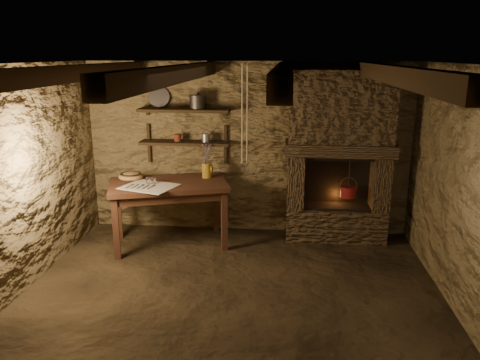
# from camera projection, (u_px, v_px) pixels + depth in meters

# --- Properties ---
(floor) EXTENTS (4.50, 4.50, 0.00)m
(floor) POSITION_uv_depth(u_px,v_px,m) (231.00, 296.00, 4.96)
(floor) COLOR black
(floor) RESTS_ON ground
(back_wall) EXTENTS (4.50, 0.04, 2.40)m
(back_wall) POSITION_uv_depth(u_px,v_px,m) (247.00, 149.00, 6.57)
(back_wall) COLOR brown
(back_wall) RESTS_ON floor
(front_wall) EXTENTS (4.50, 0.04, 2.40)m
(front_wall) POSITION_uv_depth(u_px,v_px,m) (190.00, 283.00, 2.73)
(front_wall) COLOR brown
(front_wall) RESTS_ON floor
(left_wall) EXTENTS (0.04, 4.00, 2.40)m
(left_wall) POSITION_uv_depth(u_px,v_px,m) (16.00, 182.00, 4.86)
(left_wall) COLOR brown
(left_wall) RESTS_ON floor
(right_wall) EXTENTS (0.04, 4.00, 2.40)m
(right_wall) POSITION_uv_depth(u_px,v_px,m) (465.00, 195.00, 4.44)
(right_wall) COLOR brown
(right_wall) RESTS_ON floor
(ceiling) EXTENTS (4.50, 4.00, 0.04)m
(ceiling) POSITION_uv_depth(u_px,v_px,m) (229.00, 64.00, 4.34)
(ceiling) COLOR black
(ceiling) RESTS_ON back_wall
(beam_far_left) EXTENTS (0.14, 3.95, 0.16)m
(beam_far_left) POSITION_uv_depth(u_px,v_px,m) (75.00, 73.00, 4.50)
(beam_far_left) COLOR black
(beam_far_left) RESTS_ON ceiling
(beam_mid_left) EXTENTS (0.14, 3.95, 0.16)m
(beam_mid_left) POSITION_uv_depth(u_px,v_px,m) (177.00, 74.00, 4.41)
(beam_mid_left) COLOR black
(beam_mid_left) RESTS_ON ceiling
(beam_mid_right) EXTENTS (0.14, 3.95, 0.16)m
(beam_mid_right) POSITION_uv_depth(u_px,v_px,m) (283.00, 74.00, 4.31)
(beam_mid_right) COLOR black
(beam_mid_right) RESTS_ON ceiling
(beam_far_right) EXTENTS (0.14, 3.95, 0.16)m
(beam_far_right) POSITION_uv_depth(u_px,v_px,m) (394.00, 75.00, 4.22)
(beam_far_right) COLOR black
(beam_far_right) RESTS_ON ceiling
(shelf_lower) EXTENTS (1.25, 0.30, 0.04)m
(shelf_lower) POSITION_uv_depth(u_px,v_px,m) (185.00, 143.00, 6.47)
(shelf_lower) COLOR black
(shelf_lower) RESTS_ON back_wall
(shelf_upper) EXTENTS (1.25, 0.30, 0.04)m
(shelf_upper) POSITION_uv_depth(u_px,v_px,m) (184.00, 110.00, 6.35)
(shelf_upper) COLOR black
(shelf_upper) RESTS_ON back_wall
(hearth) EXTENTS (1.43, 0.51, 2.30)m
(hearth) POSITION_uv_depth(u_px,v_px,m) (339.00, 152.00, 6.22)
(hearth) COLOR #3D2E1E
(hearth) RESTS_ON floor
(work_table) EXTENTS (1.70, 1.27, 0.86)m
(work_table) POSITION_uv_depth(u_px,v_px,m) (170.00, 211.00, 6.23)
(work_table) COLOR #381F13
(work_table) RESTS_ON floor
(linen_cloth) EXTENTS (0.77, 0.70, 0.01)m
(linen_cloth) POSITION_uv_depth(u_px,v_px,m) (149.00, 186.00, 5.91)
(linen_cloth) COLOR beige
(linen_cloth) RESTS_ON work_table
(pewter_cutlery_row) EXTENTS (0.57, 0.37, 0.01)m
(pewter_cutlery_row) POSITION_uv_depth(u_px,v_px,m) (149.00, 186.00, 5.89)
(pewter_cutlery_row) COLOR gray
(pewter_cutlery_row) RESTS_ON linen_cloth
(drinking_glasses) EXTENTS (0.21, 0.06, 0.08)m
(drinking_glasses) POSITION_uv_depth(u_px,v_px,m) (153.00, 181.00, 6.02)
(drinking_glasses) COLOR silver
(drinking_glasses) RESTS_ON linen_cloth
(stoneware_jug) EXTENTS (0.15, 0.14, 0.46)m
(stoneware_jug) POSITION_uv_depth(u_px,v_px,m) (207.00, 163.00, 6.31)
(stoneware_jug) COLOR olive
(stoneware_jug) RESTS_ON work_table
(wooden_bowl) EXTENTS (0.38, 0.38, 0.12)m
(wooden_bowl) POSITION_uv_depth(u_px,v_px,m) (131.00, 176.00, 6.26)
(wooden_bowl) COLOR #997042
(wooden_bowl) RESTS_ON work_table
(iron_stockpot) EXTENTS (0.27, 0.27, 0.17)m
(iron_stockpot) POSITION_uv_depth(u_px,v_px,m) (198.00, 103.00, 6.31)
(iron_stockpot) COLOR #2B2826
(iron_stockpot) RESTS_ON shelf_upper
(tin_pan) EXTENTS (0.31, 0.18, 0.29)m
(tin_pan) POSITION_uv_depth(u_px,v_px,m) (159.00, 97.00, 6.44)
(tin_pan) COLOR #A4A5A0
(tin_pan) RESTS_ON shelf_upper
(small_kettle) EXTENTS (0.19, 0.16, 0.17)m
(small_kettle) POSITION_uv_depth(u_px,v_px,m) (206.00, 138.00, 6.42)
(small_kettle) COLOR #A4A5A0
(small_kettle) RESTS_ON shelf_lower
(rusty_tin) EXTENTS (0.10, 0.10, 0.10)m
(rusty_tin) POSITION_uv_depth(u_px,v_px,m) (178.00, 138.00, 6.46)
(rusty_tin) COLOR maroon
(rusty_tin) RESTS_ON shelf_lower
(red_pot) EXTENTS (0.23, 0.21, 0.54)m
(red_pot) POSITION_uv_depth(u_px,v_px,m) (348.00, 191.00, 6.30)
(red_pot) COLOR maroon
(red_pot) RESTS_ON hearth
(hanging_ropes) EXTENTS (0.08, 0.08, 1.20)m
(hanging_ropes) POSITION_uv_depth(u_px,v_px,m) (245.00, 115.00, 5.50)
(hanging_ropes) COLOR #C1B288
(hanging_ropes) RESTS_ON ceiling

